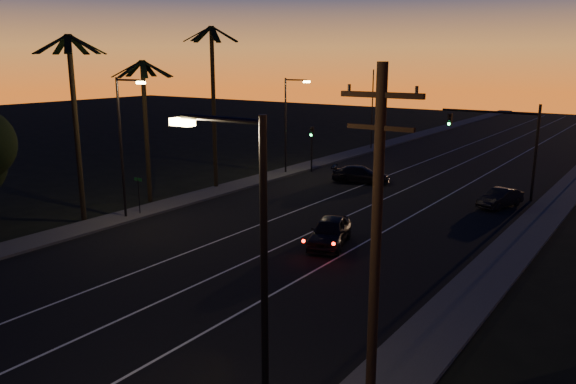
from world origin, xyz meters
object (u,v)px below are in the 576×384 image
Objects in this scene: utility_pole at (376,246)px; cross_car at (361,174)px; lead_car at (330,232)px; signal_mast at (503,133)px; right_car at (500,198)px.

cross_car is at bearing 118.18° from utility_pole.
lead_car is at bearing -68.08° from cross_car.
signal_mast is 1.72× the size of right_car.
signal_mast is at bearing 75.12° from lead_car.
signal_mast is 1.32× the size of lead_car.
lead_car is 16.72m from cross_car.
cross_car is (-10.77, -1.55, -4.07)m from signal_mast.
utility_pole is at bearing -81.53° from signal_mast.
lead_car is at bearing 124.83° from utility_pole.
right_car is at bearing 68.51° from lead_car.
signal_mast is 1.37× the size of cross_car.
signal_mast reaches higher than right_car.
signal_mast is (-4.46, 29.99, -0.53)m from utility_pole.
right_car is 0.79× the size of cross_car.
lead_car is (-9.00, 12.93, -4.52)m from utility_pole.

